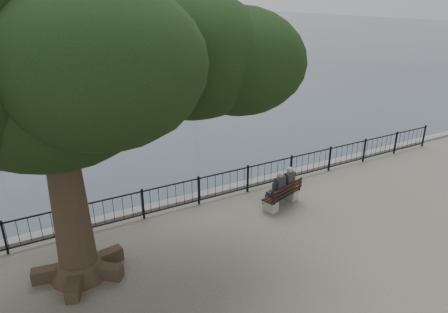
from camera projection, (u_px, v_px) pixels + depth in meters
harbor at (218, 204)px, 15.04m from camera, size 260.00×260.00×1.20m
railing at (224, 183)px, 14.24m from camera, size 22.06×0.06×1.00m
bench at (282, 197)px, 13.81m from camera, size 1.72×0.96×0.87m
person_left at (276, 190)px, 13.57m from camera, size 0.53×0.75×1.38m
person_right at (285, 185)px, 13.93m from camera, size 0.53×0.75×1.38m
tree at (83, 54)px, 8.86m from camera, size 10.40×7.26×8.49m
lion_monument at (66, 41)px, 53.44m from camera, size 5.69×5.69×8.48m
sailboat_b at (17, 101)px, 30.31m from camera, size 2.25×6.08×12.54m
sailboat_c at (194, 90)px, 34.14m from camera, size 2.02×5.11×9.34m
sailboat_d at (193, 90)px, 34.01m from camera, size 2.52×5.07×9.34m
sailboat_f at (105, 76)px, 40.12m from camera, size 3.20×6.04×11.50m
sailboat_g at (153, 65)px, 46.29m from camera, size 2.49×5.63×10.37m
sailboat_i at (143, 67)px, 45.25m from camera, size 2.27×5.94×10.95m
far_shore at (156, 14)px, 87.26m from camera, size 30.00×8.60×9.18m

